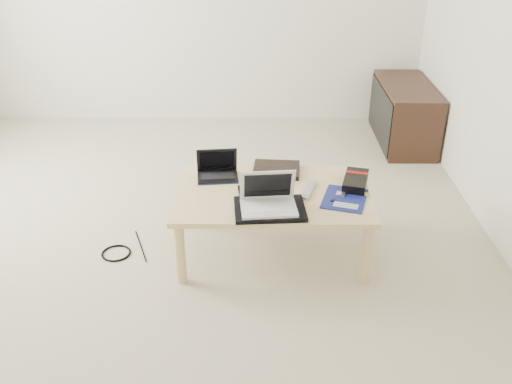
{
  "coord_description": "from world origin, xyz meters",
  "views": [
    {
      "loc": [
        0.56,
        -3.07,
        1.92
      ],
      "look_at": [
        0.55,
        -0.23,
        0.4
      ],
      "focal_mm": 40.0,
      "sensor_mm": 36.0,
      "label": 1
    }
  ],
  "objects_px": {
    "coffee_table": "(273,200)",
    "gpu_box": "(356,181)",
    "netbook": "(217,171)",
    "white_laptop": "(268,200)",
    "media_cabinet": "(403,114)"
  },
  "relations": [
    {
      "from": "coffee_table",
      "to": "white_laptop",
      "type": "bearing_deg",
      "value": -97.69
    },
    {
      "from": "coffee_table",
      "to": "netbook",
      "type": "height_order",
      "value": "netbook"
    },
    {
      "from": "gpu_box",
      "to": "white_laptop",
      "type": "bearing_deg",
      "value": -150.01
    },
    {
      "from": "media_cabinet",
      "to": "gpu_box",
      "type": "bearing_deg",
      "value": -112.25
    },
    {
      "from": "netbook",
      "to": "white_laptop",
      "type": "xyz_separation_m",
      "value": [
        0.3,
        -0.4,
        0.03
      ]
    },
    {
      "from": "netbook",
      "to": "gpu_box",
      "type": "height_order",
      "value": "netbook"
    },
    {
      "from": "coffee_table",
      "to": "gpu_box",
      "type": "xyz_separation_m",
      "value": [
        0.48,
        0.09,
        0.08
      ]
    },
    {
      "from": "media_cabinet",
      "to": "white_laptop",
      "type": "height_order",
      "value": "white_laptop"
    },
    {
      "from": "netbook",
      "to": "white_laptop",
      "type": "distance_m",
      "value": 0.5
    },
    {
      "from": "white_laptop",
      "to": "gpu_box",
      "type": "distance_m",
      "value": 0.59
    },
    {
      "from": "coffee_table",
      "to": "white_laptop",
      "type": "distance_m",
      "value": 0.24
    },
    {
      "from": "white_laptop",
      "to": "gpu_box",
      "type": "bearing_deg",
      "value": 29.99
    },
    {
      "from": "netbook",
      "to": "gpu_box",
      "type": "xyz_separation_m",
      "value": [
        0.8,
        -0.11,
        -0.01
      ]
    },
    {
      "from": "netbook",
      "to": "gpu_box",
      "type": "bearing_deg",
      "value": -7.65
    },
    {
      "from": "netbook",
      "to": "white_laptop",
      "type": "relative_size",
      "value": 0.82
    }
  ]
}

